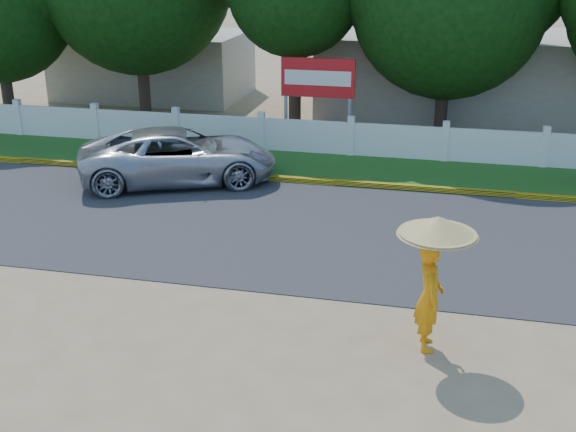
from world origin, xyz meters
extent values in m
plane|color=#9E8460|center=(0.00, 0.00, 0.00)|extent=(120.00, 120.00, 0.00)
cube|color=#38383A|center=(0.00, 4.50, 0.01)|extent=(60.00, 7.00, 0.02)
cube|color=#2D601E|center=(0.00, 9.75, 0.01)|extent=(60.00, 3.50, 0.03)
cube|color=yellow|center=(0.00, 8.05, 0.08)|extent=(40.00, 0.18, 0.16)
cube|color=silver|center=(0.00, 11.20, 0.55)|extent=(40.00, 0.10, 1.10)
cube|color=#B7AD99|center=(3.00, 18.00, 1.60)|extent=(10.00, 6.00, 3.20)
cube|color=#B7AD99|center=(-10.00, 19.00, 1.40)|extent=(8.00, 5.00, 2.80)
imported|color=#AEB0B7|center=(-4.45, 7.37, 0.78)|extent=(6.17, 4.55, 1.56)
imported|color=orange|center=(2.97, -0.33, 0.97)|extent=(0.57, 0.77, 1.94)
cylinder|color=gray|center=(3.02, -0.33, 1.72)|extent=(0.03, 0.03, 1.26)
cone|color=tan|center=(3.02, -0.33, 2.26)|extent=(1.33, 1.33, 0.32)
cylinder|color=gray|center=(-2.41, 12.30, 1.00)|extent=(0.12, 0.12, 2.00)
cylinder|color=gray|center=(-0.21, 12.30, 1.00)|extent=(0.12, 0.12, 2.00)
cube|color=red|center=(-1.31, 12.30, 2.30)|extent=(2.50, 0.12, 1.30)
cube|color=silver|center=(-1.31, 12.24, 2.30)|extent=(2.25, 0.02, 0.49)
cylinder|color=#473828|center=(-2.42, 13.79, 1.88)|extent=(0.44, 0.44, 3.77)
cylinder|color=#473828|center=(-8.56, 14.49, 1.68)|extent=(0.44, 0.44, 3.36)
cylinder|color=#473828|center=(-13.57, 13.04, 1.41)|extent=(0.44, 0.44, 2.82)
cylinder|color=#473828|center=(2.77, 14.24, 1.45)|extent=(0.44, 0.44, 2.91)
sphere|color=#14400E|center=(2.77, 14.24, 4.74)|extent=(6.65, 6.65, 6.65)
camera|label=1|loc=(3.05, -11.44, 6.56)|focal=45.00mm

